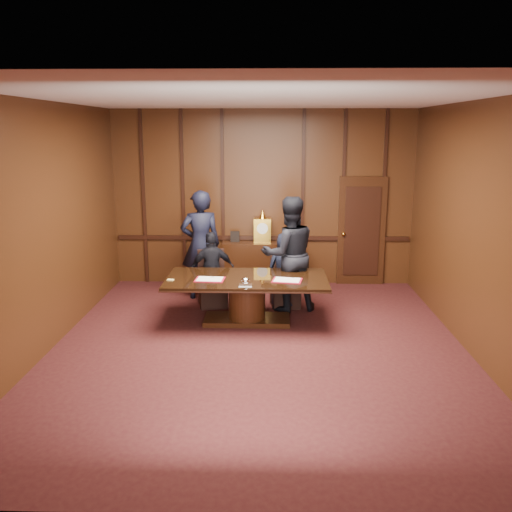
{
  "coord_description": "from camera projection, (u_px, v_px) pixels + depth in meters",
  "views": [
    {
      "loc": [
        0.18,
        -7.34,
        3.1
      ],
      "look_at": [
        -0.07,
        1.41,
        1.05
      ],
      "focal_mm": 38.0,
      "sensor_mm": 36.0,
      "label": 1
    }
  ],
  "objects": [
    {
      "name": "notepad",
      "position": [
        171.0,
        280.0,
        8.61
      ],
      "size": [
        0.11,
        0.09,
        0.01
      ],
      "primitive_type": "cube",
      "rotation": [
        0.0,
        0.0,
        -0.18
      ],
      "color": "#DFC16D",
      "rests_on": "conference_table"
    },
    {
      "name": "witness_left",
      "position": [
        201.0,
        245.0,
        10.05
      ],
      "size": [
        0.83,
        0.64,
        2.03
      ],
      "primitive_type": "imported",
      "rotation": [
        0.0,
        0.0,
        3.37
      ],
      "color": "black",
      "rests_on": "ground"
    },
    {
      "name": "room",
      "position": [
        263.0,
        230.0,
        7.6
      ],
      "size": [
        7.0,
        7.04,
        3.5
      ],
      "color": "black",
      "rests_on": "ground"
    },
    {
      "name": "chair_left",
      "position": [
        213.0,
        289.0,
        9.74
      ],
      "size": [
        0.58,
        0.58,
        0.99
      ],
      "rotation": [
        0.0,
        0.0,
        0.23
      ],
      "color": "black",
      "rests_on": "ground"
    },
    {
      "name": "signatory_right",
      "position": [
        286.0,
        270.0,
        9.54
      ],
      "size": [
        0.69,
        0.47,
        1.36
      ],
      "primitive_type": "imported",
      "rotation": [
        0.0,
        0.0,
        3.19
      ],
      "color": "black",
      "rests_on": "ground"
    },
    {
      "name": "signatory_left",
      "position": [
        212.0,
        270.0,
        9.58
      ],
      "size": [
        0.85,
        0.52,
        1.36
      ],
      "primitive_type": "imported",
      "rotation": [
        0.0,
        0.0,
        3.39
      ],
      "color": "black",
      "rests_on": "ground"
    },
    {
      "name": "folder_left",
      "position": [
        210.0,
        279.0,
        8.64
      ],
      "size": [
        0.48,
        0.36,
        0.02
      ],
      "rotation": [
        0.0,
        0.0,
        -0.07
      ],
      "color": "maroon",
      "rests_on": "conference_table"
    },
    {
      "name": "conference_table",
      "position": [
        247.0,
        292.0,
        8.82
      ],
      "size": [
        2.62,
        1.32,
        0.76
      ],
      "color": "black",
      "rests_on": "ground"
    },
    {
      "name": "sideboard",
      "position": [
        262.0,
        262.0,
        10.92
      ],
      "size": [
        1.6,
        0.45,
        1.54
      ],
      "color": "black",
      "rests_on": "ground"
    },
    {
      "name": "folder_right",
      "position": [
        287.0,
        280.0,
        8.58
      ],
      "size": [
        0.51,
        0.4,
        0.02
      ],
      "rotation": [
        0.0,
        0.0,
        -0.16
      ],
      "color": "maroon",
      "rests_on": "conference_table"
    },
    {
      "name": "chair_right",
      "position": [
        285.0,
        290.0,
        9.7
      ],
      "size": [
        0.55,
        0.55,
        0.99
      ],
      "rotation": [
        0.0,
        0.0,
        0.17
      ],
      "color": "black",
      "rests_on": "ground"
    },
    {
      "name": "witness_right",
      "position": [
        289.0,
        254.0,
        9.34
      ],
      "size": [
        1.13,
        0.98,
        2.0
      ],
      "primitive_type": "imported",
      "rotation": [
        0.0,
        0.0,
        3.4
      ],
      "color": "black",
      "rests_on": "ground"
    },
    {
      "name": "inkstand",
      "position": [
        245.0,
        282.0,
        8.31
      ],
      "size": [
        0.2,
        0.14,
        0.12
      ],
      "color": "white",
      "rests_on": "conference_table"
    }
  ]
}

